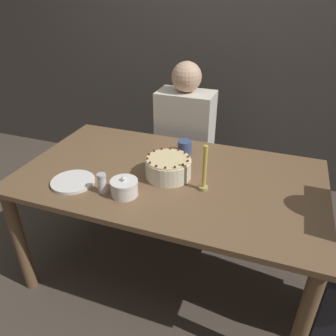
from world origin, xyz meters
name	(u,v)px	position (x,y,z in m)	size (l,w,h in m)	color
ground_plane	(169,269)	(0.00, 0.00, 0.00)	(12.00, 12.00, 0.00)	#4C4238
wall_behind	(227,32)	(0.00, 1.40, 1.30)	(8.00, 0.05, 2.60)	#4C4742
dining_table	(169,189)	(0.00, 0.00, 0.63)	(1.66, 0.95, 0.73)	brown
cake	(168,167)	(0.00, -0.02, 0.79)	(0.25, 0.25, 0.12)	#EFE5CC
sugar_bowl	(124,188)	(-0.14, -0.26, 0.77)	(0.14, 0.14, 0.11)	white
sugar_shaker	(102,183)	(-0.26, -0.28, 0.79)	(0.05, 0.05, 0.11)	white
plate_stack	(73,182)	(-0.45, -0.26, 0.74)	(0.23, 0.23, 0.02)	white
candle	(204,173)	(0.21, -0.08, 0.83)	(0.05, 0.05, 0.25)	tan
cup	(184,147)	(0.00, 0.28, 0.77)	(0.09, 0.09, 0.08)	#384C7F
person_man_blue_shirt	(184,153)	(-0.12, 0.67, 0.52)	(0.40, 0.34, 1.20)	#595960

